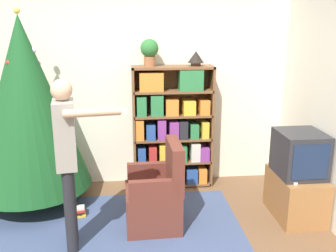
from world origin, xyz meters
TOP-DOWN VIEW (x-y plane):
  - wall_back at (0.00, 1.95)m, footprint 8.00×0.10m
  - area_rug at (-0.17, 0.54)m, footprint 2.64×1.82m
  - bookshelf at (0.54, 1.72)m, footprint 1.02×0.31m
  - tv_stand at (1.81, 0.74)m, footprint 0.46×0.71m
  - television at (1.81, 0.74)m, footprint 0.46×0.52m
  - game_remote at (1.67, 0.53)m, footprint 0.04×0.12m
  - christmas_tree at (-1.15, 1.38)m, footprint 1.35×1.35m
  - armchair at (0.27, 0.69)m, footprint 0.59×0.58m
  - standing_person at (-0.56, 0.39)m, footprint 0.67×0.47m
  - potted_plant at (0.27, 1.73)m, footprint 0.22×0.22m
  - table_lamp at (0.84, 1.73)m, footprint 0.20×0.20m
  - book_pile_near_tree at (-0.61, 0.99)m, footprint 0.22×0.19m

SIDE VIEW (x-z plane):
  - area_rug at x=-0.17m, z-range 0.00..0.01m
  - book_pile_near_tree at x=-0.61m, z-range 0.00..0.10m
  - tv_stand at x=1.81m, z-range 0.00..0.50m
  - armchair at x=0.27m, z-range -0.14..0.78m
  - game_remote at x=1.67m, z-range 0.50..0.52m
  - television at x=1.81m, z-range 0.50..0.97m
  - bookshelf at x=0.54m, z-range -0.01..1.56m
  - standing_person at x=-0.56m, z-range 0.15..1.77m
  - christmas_tree at x=-1.15m, z-range 0.07..2.32m
  - wall_back at x=0.00m, z-range 0.00..2.60m
  - table_lamp at x=0.84m, z-range 1.58..1.76m
  - potted_plant at x=0.27m, z-range 1.60..1.93m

